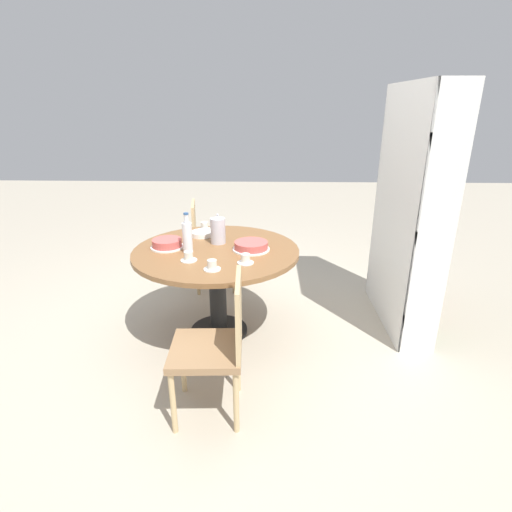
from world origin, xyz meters
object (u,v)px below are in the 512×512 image
(cake_main, at_px, (251,246))
(cup_a, at_px, (212,266))
(cake_second, at_px, (167,244))
(water_bottle, at_px, (187,237))
(cup_d, at_px, (189,257))
(cup_c, at_px, (245,259))
(coffee_pot, at_px, (218,230))
(cup_b, at_px, (205,227))
(bookshelf, at_px, (406,216))
(chair_b, at_px, (216,343))
(chair_a, at_px, (208,243))

(cake_main, height_order, cup_a, cup_a)
(cake_main, height_order, cake_second, cake_second)
(water_bottle, xyz_separation_m, cake_second, (-0.10, -0.19, -0.09))
(cup_a, distance_m, cup_d, 0.25)
(cup_c, relative_size, cup_d, 1.00)
(cup_a, bearing_deg, coffee_pot, -177.93)
(coffee_pot, relative_size, water_bottle, 0.79)
(cup_b, bearing_deg, cup_a, 11.62)
(water_bottle, relative_size, cup_a, 2.62)
(cup_b, bearing_deg, cup_c, 27.22)
(bookshelf, xyz_separation_m, water_bottle, (0.37, -1.74, -0.07))
(chair_b, height_order, coffee_pot, coffee_pot)
(chair_a, distance_m, chair_b, 1.84)
(bookshelf, height_order, cake_second, bookshelf)
(water_bottle, bearing_deg, cup_b, 176.35)
(cake_main, bearing_deg, cup_b, -139.79)
(chair_b, bearing_deg, cup_a, -173.49)
(coffee_pot, height_order, cup_b, coffee_pot)
(cake_second, distance_m, cup_c, 0.71)
(chair_a, bearing_deg, chair_b, -179.03)
(bookshelf, height_order, cup_d, bookshelf)
(water_bottle, height_order, cake_main, water_bottle)
(chair_a, bearing_deg, cup_c, -168.04)
(cup_a, distance_m, cup_c, 0.25)
(cup_d, bearing_deg, chair_b, 22.26)
(cup_b, distance_m, cup_d, 0.76)
(coffee_pot, distance_m, cup_b, 0.41)
(coffee_pot, height_order, water_bottle, water_bottle)
(cake_second, height_order, cup_c, same)
(coffee_pot, height_order, cup_d, coffee_pot)
(water_bottle, distance_m, cup_c, 0.51)
(coffee_pot, height_order, cake_main, coffee_pot)
(chair_a, distance_m, cup_a, 1.36)
(water_bottle, bearing_deg, chair_a, 179.70)
(chair_a, height_order, coffee_pot, coffee_pot)
(chair_b, relative_size, bookshelf, 0.46)
(coffee_pot, xyz_separation_m, cup_d, (0.40, -0.17, -0.08))
(water_bottle, relative_size, cup_c, 2.62)
(chair_b, xyz_separation_m, cup_b, (-1.43, -0.27, 0.29))
(chair_b, bearing_deg, cake_main, 166.79)
(chair_a, relative_size, coffee_pot, 3.67)
(bookshelf, distance_m, cake_main, 1.31)
(cake_second, height_order, cup_d, same)
(water_bottle, bearing_deg, cake_second, -118.05)
(water_bottle, bearing_deg, cup_d, 11.88)
(cake_second, height_order, cup_b, same)
(chair_a, distance_m, cake_second, 0.95)
(coffee_pot, bearing_deg, cup_d, -22.93)
(bookshelf, xyz_separation_m, cup_a, (0.71, -1.51, -0.17))
(chair_b, distance_m, water_bottle, 0.97)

